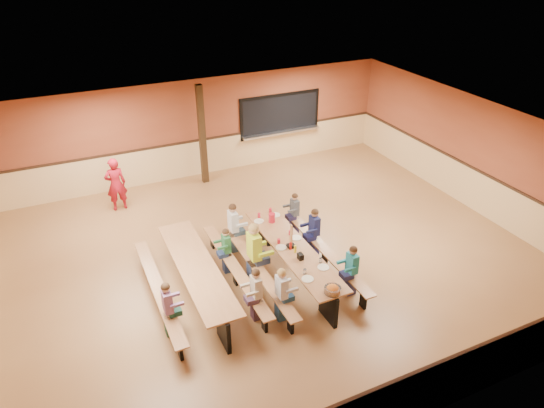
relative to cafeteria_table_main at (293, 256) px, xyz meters
name	(u,v)px	position (x,y,z in m)	size (l,w,h in m)	color
ground	(271,255)	(-0.11, 0.88, -0.53)	(12.00, 12.00, 0.00)	brown
room_envelope	(271,231)	(-0.11, 0.88, 0.16)	(12.04, 10.04, 3.02)	brown
kitchen_pass_through	(280,117)	(2.49, 5.84, 0.96)	(2.78, 0.28, 1.38)	black
structural_post	(202,135)	(-0.31, 5.28, 0.97)	(0.18, 0.18, 3.00)	black
cafeteria_table_main	(293,256)	(0.00, 0.00, 0.00)	(1.91, 3.70, 0.74)	#A0683F
cafeteria_table_second	(197,274)	(-2.08, 0.24, 0.00)	(1.91, 3.70, 0.74)	#A0683F
seated_child_white_left	(281,295)	(-0.83, -1.14, 0.06)	(0.35, 0.29, 1.18)	silver
seated_adult_yellow	(254,253)	(-0.83, 0.20, 0.18)	(0.47, 0.38, 1.41)	#C6E52F
seated_child_grey_left	(233,228)	(-0.83, 1.45, 0.10)	(0.39, 0.32, 1.25)	silver
seated_child_teal_right	(351,271)	(0.83, -1.05, 0.06)	(0.35, 0.29, 1.17)	teal
seated_child_navy_right	(314,232)	(0.83, 0.53, 0.07)	(0.36, 0.30, 1.20)	#1A1F4E
seated_child_char_right	(294,214)	(0.83, 1.53, 0.03)	(0.32, 0.27, 1.12)	#45484D
seated_child_purple_sec	(168,309)	(-2.91, -0.63, 0.06)	(0.35, 0.29, 1.17)	#8F6093
seated_child_green_sec	(227,251)	(-1.26, 0.74, 0.03)	(0.32, 0.26, 1.10)	#2A693B
seated_child_tan_sec	(256,295)	(-1.26, -0.92, 0.05)	(0.34, 0.28, 1.16)	#B8A893
standing_woman	(116,184)	(-2.99, 4.66, 0.23)	(0.55, 0.36, 1.52)	#A21221
punch_pitcher	(272,218)	(0.03, 1.16, 0.32)	(0.16, 0.16, 0.22)	red
chip_bowl	(333,289)	(0.00, -1.65, 0.29)	(0.32, 0.32, 0.15)	orange
napkin_dispenser	(300,256)	(-0.05, -0.44, 0.28)	(0.10, 0.14, 0.13)	black
condiment_mustard	(295,249)	(-0.04, -0.18, 0.30)	(0.06, 0.06, 0.17)	yellow
condiment_ketchup	(291,246)	(-0.08, -0.03, 0.30)	(0.06, 0.06, 0.17)	#B2140F
table_paddle	(291,242)	(-0.03, 0.04, 0.35)	(0.16, 0.16, 0.56)	black
place_settings	(293,245)	(0.00, 0.00, 0.27)	(0.65, 3.30, 0.11)	beige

